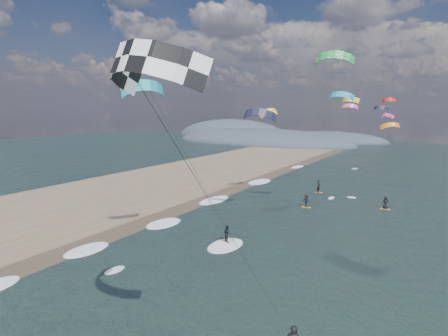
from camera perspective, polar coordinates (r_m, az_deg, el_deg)
The scene contains 9 objects.
ground at distance 23.22m, azimuth -14.36°, elevation -21.83°, with size 260.00×260.00×0.00m, color black.
sand_strip at distance 46.76m, azimuth -26.49°, elevation -6.48°, with size 26.00×240.00×0.00m, color brown.
wet_sand_strip at distance 37.49m, azimuth -16.42°, elevation -9.63°, with size 3.00×240.00×0.00m, color #382D23.
coastal_hills at distance 135.80m, azimuth 5.09°, elevation 4.15°, with size 80.00×41.00×15.00m.
kitesurfer_near_a at distance 13.29m, azimuth -9.64°, elevation 6.26°, with size 8.19×9.10×14.56m.
kitesurfer_near_b at distance 29.86m, azimuth -7.32°, elevation 3.72°, with size 6.64×9.07×14.50m.
far_kitesurfers at distance 48.50m, azimuth 15.83°, elevation -4.31°, with size 10.47×9.08×1.81m.
bg_kite_field at distance 67.81m, azimuth 19.31°, elevation 9.27°, with size 14.17×69.89×9.40m.
shoreline_surf at distance 39.89m, azimuth -10.17°, elevation -8.25°, with size 2.40×79.40×0.11m.
Camera 1 is at (14.52, -13.70, 11.86)m, focal length 30.00 mm.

